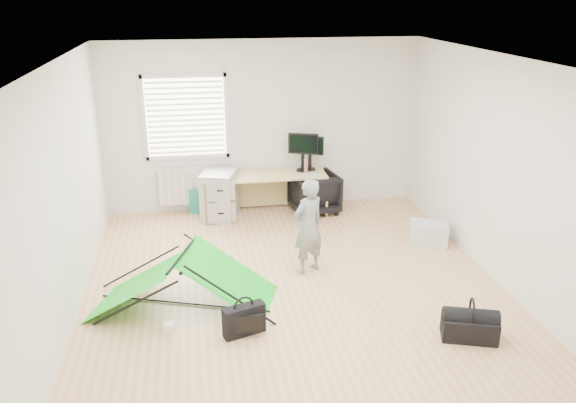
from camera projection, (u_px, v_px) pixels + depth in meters
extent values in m
plane|color=tan|center=(294.00, 285.00, 6.87)|extent=(5.50, 5.50, 0.00)
cube|color=silver|center=(263.00, 126.00, 8.92)|extent=(5.00, 0.02, 2.70)
cube|color=silver|center=(186.00, 117.00, 8.62)|extent=(1.20, 0.06, 1.20)
cube|color=silver|center=(190.00, 186.00, 8.98)|extent=(1.00, 0.12, 0.60)
cube|color=tan|center=(264.00, 194.00, 8.94)|extent=(1.96, 0.63, 0.67)
cube|color=#A7A8AC|center=(220.00, 194.00, 8.80)|extent=(0.66, 0.77, 0.76)
cube|color=black|center=(303.00, 157.00, 8.92)|extent=(0.48, 0.25, 0.45)
cube|color=black|center=(310.00, 157.00, 8.97)|extent=(0.43, 0.24, 0.41)
cube|color=beige|center=(306.00, 176.00, 8.71)|extent=(0.49, 0.21, 0.02)
cylinder|color=#AB6060|center=(306.00, 165.00, 8.88)|extent=(0.08, 0.08, 0.22)
imported|color=black|center=(314.00, 193.00, 9.03)|extent=(0.80, 0.82, 0.65)
imported|color=gray|center=(308.00, 226.00, 7.00)|extent=(0.54, 0.48, 1.24)
cube|color=silver|center=(429.00, 233.00, 7.97)|extent=(0.63, 0.54, 0.30)
cube|color=teal|center=(201.00, 200.00, 9.04)|extent=(0.37, 0.21, 0.41)
cube|color=black|center=(244.00, 320.00, 5.84)|extent=(0.46, 0.26, 0.33)
cube|color=silver|center=(170.00, 328.00, 5.91)|extent=(0.14, 0.14, 0.11)
cube|color=black|center=(469.00, 328.00, 5.79)|extent=(0.62, 0.45, 0.24)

